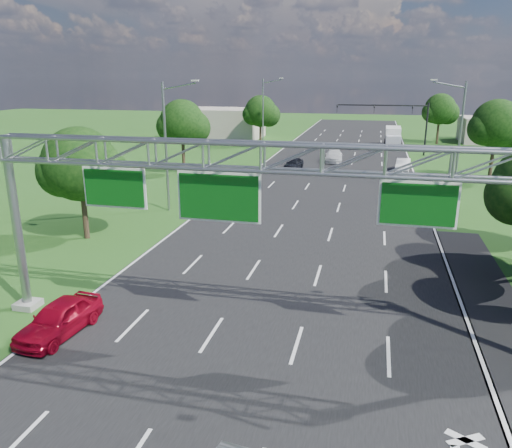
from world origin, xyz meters
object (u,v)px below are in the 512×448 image
(traffic_signal, at_px, (400,116))
(red_coupe, at_px, (59,318))
(sign_gantry, at_px, (265,173))
(box_truck, at_px, (393,138))

(traffic_signal, height_order, red_coupe, traffic_signal)
(sign_gantry, relative_size, box_truck, 3.06)
(sign_gantry, distance_m, traffic_signal, 53.51)
(traffic_signal, relative_size, red_coupe, 2.86)
(traffic_signal, relative_size, box_truck, 1.59)
(traffic_signal, xyz_separation_m, box_truck, (-0.45, 7.79, -3.78))
(red_coupe, height_order, box_truck, box_truck)
(red_coupe, distance_m, box_truck, 64.46)
(sign_gantry, xyz_separation_m, box_truck, (6.70, 60.80, -5.50))
(sign_gantry, bearing_deg, traffic_signal, 82.32)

